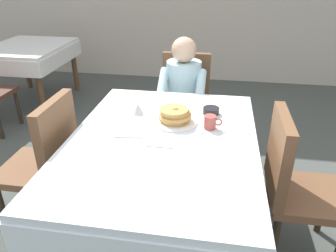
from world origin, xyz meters
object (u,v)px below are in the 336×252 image
at_px(plate_breakfast, 175,122).
at_px(knife_right_of_plate, 204,126).
at_px(fork_left_of_plate, 146,122).
at_px(spoon_near_edge, 159,147).
at_px(chair_diner, 184,98).
at_px(cup_coffee, 210,122).
at_px(diner_person, 183,90).
at_px(dining_table_main, 163,151).
at_px(syrup_pitcher, 138,109).
at_px(background_table_far, 28,55).
at_px(chair_right_side, 292,180).
at_px(bowl_butter, 211,111).
at_px(breakfast_stack, 175,115).
at_px(chair_left_side, 47,157).

distance_m(plate_breakfast, knife_right_of_plate, 0.19).
height_order(fork_left_of_plate, spoon_near_edge, same).
height_order(chair_diner, cup_coffee, chair_diner).
distance_m(diner_person, knife_right_of_plate, 0.86).
bearing_deg(plate_breakfast, chair_diner, 92.78).
height_order(dining_table_main, syrup_pitcher, syrup_pitcher).
height_order(cup_coffee, syrup_pitcher, cup_coffee).
bearing_deg(knife_right_of_plate, background_table_far, 54.50).
xyz_separation_m(chair_right_side, knife_right_of_plate, (-0.54, 0.19, 0.21)).
bearing_deg(chair_diner, bowl_butter, 108.97).
distance_m(dining_table_main, knife_right_of_plate, 0.32).
distance_m(chair_diner, bowl_butter, 0.86).
relative_size(fork_left_of_plate, knife_right_of_plate, 0.90).
height_order(diner_person, background_table_far, diner_person).
xyz_separation_m(cup_coffee, knife_right_of_plate, (-0.04, 0.02, -0.04)).
relative_size(chair_right_side, plate_breakfast, 3.32).
bearing_deg(dining_table_main, breakfast_stack, 78.41).
bearing_deg(dining_table_main, spoon_near_edge, -91.77).
distance_m(diner_person, plate_breakfast, 0.81).
height_order(chair_diner, diner_person, diner_person).
xyz_separation_m(chair_left_side, fork_left_of_plate, (0.63, 0.19, 0.21)).
relative_size(bowl_butter, background_table_far, 0.10).
bearing_deg(fork_left_of_plate, diner_person, -4.05).
xyz_separation_m(diner_person, chair_right_side, (0.77, -1.01, -0.14)).
bearing_deg(diner_person, syrup_pitcher, 72.35).
relative_size(plate_breakfast, spoon_near_edge, 1.87).
distance_m(fork_left_of_plate, background_table_far, 2.70).
distance_m(plate_breakfast, syrup_pitcher, 0.29).
xyz_separation_m(breakfast_stack, cup_coffee, (0.23, -0.04, -0.01)).
distance_m(chair_left_side, spoon_near_edge, 0.80).
bearing_deg(knife_right_of_plate, syrup_pitcher, 78.54).
bearing_deg(chair_left_side, syrup_pitcher, -60.18).
xyz_separation_m(breakfast_stack, bowl_butter, (0.22, 0.18, -0.03)).
distance_m(dining_table_main, breakfast_stack, 0.26).
bearing_deg(background_table_far, dining_table_main, -44.70).
height_order(dining_table_main, chair_left_side, chair_left_side).
distance_m(breakfast_stack, syrup_pitcher, 0.29).
distance_m(chair_diner, breakfast_stack, 1.00).
bearing_deg(background_table_far, plate_breakfast, -41.02).
distance_m(plate_breakfast, bowl_butter, 0.29).
bearing_deg(spoon_near_edge, bowl_butter, 61.60).
bearing_deg(chair_right_side, knife_right_of_plate, -109.61).
height_order(chair_right_side, syrup_pitcher, chair_right_side).
relative_size(chair_right_side, background_table_far, 0.83).
relative_size(breakfast_stack, knife_right_of_plate, 1.05).
distance_m(dining_table_main, chair_right_side, 0.78).
bearing_deg(knife_right_of_plate, cup_coffee, -113.70).
relative_size(chair_right_side, syrup_pitcher, 11.63).
bearing_deg(plate_breakfast, fork_left_of_plate, -173.99).
distance_m(diner_person, bowl_butter, 0.69).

